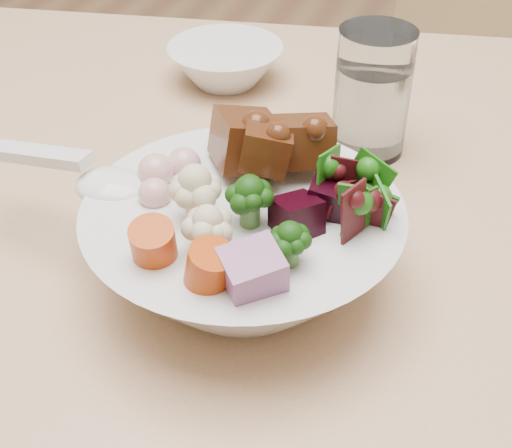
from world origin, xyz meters
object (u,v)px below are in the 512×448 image
at_px(dining_table, 423,276).
at_px(chair_far, 505,99).
at_px(water_glass, 372,98).
at_px(food_bowl, 246,239).
at_px(side_bowl, 226,64).

relative_size(dining_table, chair_far, 1.79).
bearing_deg(dining_table, water_glass, 120.80).
xyz_separation_m(dining_table, water_glass, (-0.08, 0.10, 0.13)).
bearing_deg(food_bowl, side_bowl, 112.71).
xyz_separation_m(chair_far, side_bowl, (-0.35, -0.47, 0.22)).
distance_m(chair_far, food_bowl, 0.87).
bearing_deg(side_bowl, food_bowl, -67.29).
bearing_deg(dining_table, side_bowl, 134.96).
relative_size(food_bowl, water_glass, 1.92).
distance_m(food_bowl, side_bowl, 0.36).
height_order(water_glass, side_bowl, water_glass).
relative_size(dining_table, side_bowl, 11.92).
height_order(dining_table, water_glass, water_glass).
height_order(dining_table, food_bowl, food_bowl).
xyz_separation_m(dining_table, side_bowl, (-0.28, 0.20, 0.10)).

